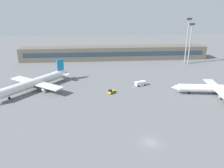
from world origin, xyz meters
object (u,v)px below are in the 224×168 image
at_px(airplane_near, 216,88).
at_px(airplane_mid, 34,83).
at_px(service_van_white, 140,83).
at_px(floodlight_tower_east, 190,41).
at_px(baggage_tug_yellow, 111,91).
at_px(floodlight_tower_west, 187,38).

height_order(airplane_near, airplane_mid, airplane_mid).
bearing_deg(service_van_white, floodlight_tower_east, 44.30).
bearing_deg(airplane_near, baggage_tug_yellow, 172.89).
distance_m(airplane_mid, service_van_white, 48.05).
bearing_deg(baggage_tug_yellow, service_van_white, 30.14).
distance_m(airplane_near, floodlight_tower_east, 54.30).
relative_size(airplane_near, airplane_mid, 1.03).
bearing_deg(airplane_mid, baggage_tug_yellow, -11.63).
height_order(airplane_near, floodlight_tower_east, floodlight_tower_east).
height_order(baggage_tug_yellow, service_van_white, service_van_white).
distance_m(baggage_tug_yellow, floodlight_tower_west, 72.65).
bearing_deg(baggage_tug_yellow, floodlight_tower_west, 42.78).
bearing_deg(floodlight_tower_west, airplane_near, -99.57).
bearing_deg(service_van_white, airplane_near, -25.63).
relative_size(airplane_near, service_van_white, 6.60).
bearing_deg(floodlight_tower_east, baggage_tug_yellow, -139.00).
xyz_separation_m(airplane_near, floodlight_tower_east, (10.47, 51.91, 12.00)).
height_order(baggage_tug_yellow, floodlight_tower_west, floodlight_tower_west).
height_order(airplane_near, floodlight_tower_west, floodlight_tower_west).
height_order(airplane_mid, service_van_white, airplane_mid).
bearing_deg(floodlight_tower_west, floodlight_tower_east, -49.19).
bearing_deg(floodlight_tower_east, airplane_near, -101.40).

